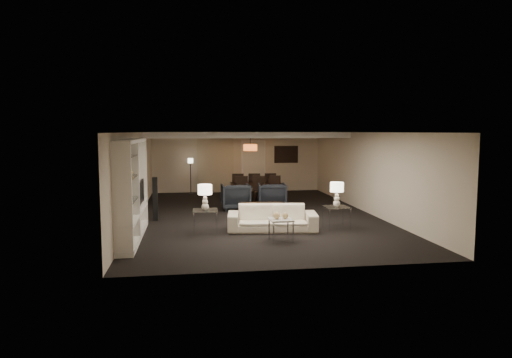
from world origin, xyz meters
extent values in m
plane|color=black|center=(0.00, 0.00, 0.00)|extent=(11.00, 11.00, 0.00)
cube|color=silver|center=(0.00, 0.00, 2.50)|extent=(7.00, 11.00, 0.02)
cube|color=beige|center=(0.00, 5.50, 1.25)|extent=(7.00, 0.02, 2.50)
cube|color=beige|center=(0.00, -5.50, 1.25)|extent=(7.00, 0.02, 2.50)
cube|color=beige|center=(-3.50, 0.00, 1.25)|extent=(0.02, 11.00, 2.50)
cube|color=beige|center=(3.50, 0.00, 1.25)|extent=(0.02, 11.00, 2.50)
cube|color=silver|center=(0.00, 3.50, 2.40)|extent=(7.00, 4.00, 0.20)
cube|color=beige|center=(-0.90, 5.42, 1.20)|extent=(1.50, 0.12, 2.40)
cube|color=silver|center=(0.70, 5.47, 1.05)|extent=(0.90, 0.05, 2.10)
cube|color=#142D38|center=(2.10, 5.46, 1.55)|extent=(0.95, 0.04, 0.65)
cylinder|color=#D8591E|center=(0.30, 3.50, 1.92)|extent=(0.52, 0.52, 0.24)
imported|color=beige|center=(0.09, -2.21, 0.33)|extent=(2.35, 1.16, 0.66)
imported|color=black|center=(-0.51, 1.09, 0.42)|extent=(0.91, 0.94, 0.84)
imported|color=black|center=(0.69, 1.09, 0.42)|extent=(0.99, 1.01, 0.84)
sphere|color=#DEB775|center=(-0.01, -3.31, 0.60)|extent=(0.17, 0.17, 0.17)
sphere|color=tan|center=(0.19, -3.31, 0.59)|extent=(0.14, 0.14, 0.14)
imported|color=black|center=(-3.28, -2.01, 1.03)|extent=(0.99, 0.13, 0.57)
imported|color=#2A4BB6|center=(-3.31, -3.59, 1.15)|extent=(0.17, 0.17, 0.17)
imported|color=#AF803A|center=(-3.31, -3.09, 1.65)|extent=(0.16, 0.16, 0.17)
cube|color=black|center=(-2.95, -0.39, 0.62)|extent=(0.14, 0.14, 1.24)
imported|color=black|center=(0.42, 2.73, 0.33)|extent=(1.90, 1.11, 0.65)
camera|label=1|loc=(-1.99, -13.48, 2.53)|focal=32.00mm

